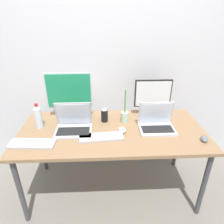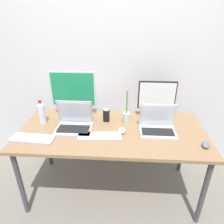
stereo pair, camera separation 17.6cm
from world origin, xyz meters
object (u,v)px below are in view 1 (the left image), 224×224
(laptop_secondary, at_px, (156,123))
(soda_can_near_keyboard, at_px, (104,116))
(keyboard_aux, at_px, (32,144))
(work_desk, at_px, (112,135))
(mouse_by_keyboard, at_px, (122,130))
(monitor_center, at_px, (153,97))
(bamboo_vase, at_px, (125,116))
(monitor_left, at_px, (69,93))
(mouse_by_laptop, at_px, (204,139))
(water_bottle, at_px, (38,117))
(keyboard_main, at_px, (101,137))
(laptop_silver, at_px, (74,124))

(laptop_secondary, xyz_separation_m, soda_can_near_keyboard, (-0.48, 0.16, 0.00))
(keyboard_aux, relative_size, soda_can_near_keyboard, 2.94)
(work_desk, distance_m, mouse_by_keyboard, 0.13)
(monitor_center, height_order, bamboo_vase, monitor_center)
(monitor_left, bearing_deg, mouse_by_keyboard, -32.82)
(monitor_center, bearing_deg, mouse_by_keyboard, -136.13)
(keyboard_aux, height_order, mouse_by_laptop, mouse_by_laptop)
(mouse_by_laptop, relative_size, water_bottle, 0.37)
(mouse_by_keyboard, distance_m, mouse_by_laptop, 0.70)
(work_desk, height_order, bamboo_vase, bamboo_vase)
(water_bottle, relative_size, bamboo_vase, 0.73)
(keyboard_main, xyz_separation_m, soda_can_near_keyboard, (0.03, 0.30, 0.05))
(mouse_by_laptop, bearing_deg, soda_can_near_keyboard, 174.41)
(mouse_by_laptop, bearing_deg, monitor_center, 143.22)
(laptop_silver, relative_size, laptop_secondary, 1.02)
(monitor_left, bearing_deg, water_bottle, -141.88)
(mouse_by_keyboard, bearing_deg, soda_can_near_keyboard, 116.39)
(work_desk, distance_m, laptop_secondary, 0.43)
(keyboard_main, xyz_separation_m, mouse_by_laptop, (0.87, -0.08, 0.01))
(water_bottle, bearing_deg, soda_can_near_keyboard, 8.36)
(mouse_by_keyboard, relative_size, water_bottle, 0.39)
(soda_can_near_keyboard, xyz_separation_m, bamboo_vase, (0.20, -0.02, 0.00))
(mouse_by_laptop, relative_size, bamboo_vase, 0.27)
(laptop_silver, height_order, mouse_by_laptop, laptop_silver)
(monitor_center, distance_m, laptop_silver, 0.83)
(soda_can_near_keyboard, bearing_deg, bamboo_vase, -6.97)
(mouse_by_laptop, xyz_separation_m, soda_can_near_keyboard, (-0.83, 0.38, 0.04))
(laptop_secondary, bearing_deg, mouse_by_laptop, -31.62)
(keyboard_aux, bearing_deg, mouse_by_laptop, 3.60)
(monitor_center, height_order, laptop_silver, monitor_center)
(keyboard_main, distance_m, water_bottle, 0.62)
(work_desk, relative_size, keyboard_main, 4.53)
(mouse_by_keyboard, relative_size, bamboo_vase, 0.28)
(keyboard_main, xyz_separation_m, bamboo_vase, (0.23, 0.28, 0.05))
(keyboard_aux, xyz_separation_m, water_bottle, (-0.01, 0.28, 0.10))
(mouse_by_keyboard, xyz_separation_m, soda_can_near_keyboard, (-0.16, 0.20, 0.04))
(keyboard_aux, bearing_deg, work_desk, 21.45)
(laptop_silver, bearing_deg, work_desk, -0.64)
(laptop_silver, distance_m, soda_can_near_keyboard, 0.32)
(keyboard_aux, xyz_separation_m, mouse_by_keyboard, (0.75, 0.17, 0.01))
(monitor_center, relative_size, mouse_by_laptop, 4.20)
(mouse_by_laptop, height_order, soda_can_near_keyboard, soda_can_near_keyboard)
(work_desk, distance_m, soda_can_near_keyboard, 0.21)
(keyboard_aux, bearing_deg, water_bottle, 96.75)
(laptop_secondary, relative_size, bamboo_vase, 0.96)
(laptop_secondary, bearing_deg, laptop_silver, 179.91)
(monitor_center, bearing_deg, bamboo_vase, -154.15)
(mouse_by_laptop, bearing_deg, bamboo_vase, 169.71)
(keyboard_main, xyz_separation_m, keyboard_aux, (-0.57, -0.07, 0.00))
(keyboard_main, relative_size, mouse_by_keyboard, 4.01)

